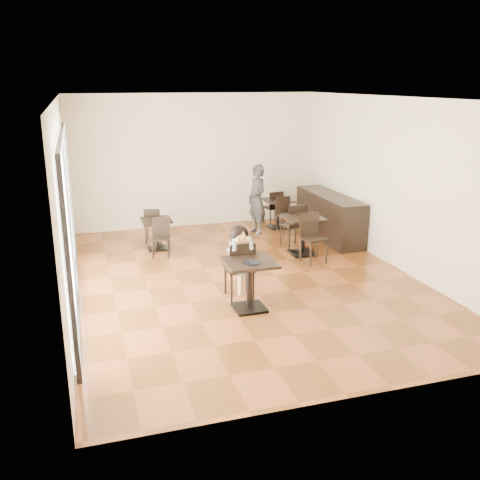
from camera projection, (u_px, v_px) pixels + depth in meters
name	position (u px, v px, depth m)	size (l,w,h in m)	color
floor	(245.00, 279.00, 9.76)	(6.00, 8.00, 0.01)	brown
ceiling	(245.00, 98.00, 8.84)	(6.00, 8.00, 0.01)	white
wall_back	(195.00, 161.00, 12.96)	(6.00, 0.01, 3.20)	white
wall_front	(358.00, 266.00, 5.63)	(6.00, 0.01, 3.20)	white
wall_left	(64.00, 204.00, 8.46)	(0.01, 8.00, 3.20)	white
wall_right	(395.00, 183.00, 10.14)	(0.01, 8.00, 3.20)	white
storefront_window	(67.00, 224.00, 8.07)	(0.04, 4.50, 2.60)	white
child_table	(249.00, 285.00, 8.35)	(0.76, 0.76, 0.81)	black
child_chair	(239.00, 269.00, 8.83)	(0.44, 0.44, 0.97)	black
child	(239.00, 262.00, 8.79)	(0.44, 0.61, 1.22)	gray
plate	(251.00, 262.00, 8.14)	(0.27, 0.27, 0.02)	black
pizza_slice	(243.00, 239.00, 8.49)	(0.28, 0.22, 0.07)	#DCBC78
adult_patron	(257.00, 199.00, 12.45)	(0.59, 0.39, 1.63)	#35343A
cafe_table_mid	(303.00, 236.00, 11.04)	(0.76, 0.76, 0.80)	black
cafe_table_left	(157.00, 234.00, 11.39)	(0.62, 0.62, 0.66)	black
cafe_table_back	(278.00, 214.00, 13.04)	(0.67, 0.67, 0.71)	black
chair_mid_a	(293.00, 225.00, 11.52)	(0.43, 0.43, 0.96)	black
chair_mid_b	(314.00, 239.00, 10.51)	(0.43, 0.43, 0.96)	black
chair_left_a	(153.00, 225.00, 11.87)	(0.36, 0.36, 0.79)	black
chair_left_b	(161.00, 238.00, 10.87)	(0.36, 0.36, 0.79)	black
chair_back_a	(273.00, 208.00, 13.35)	(0.38, 0.38, 0.85)	black
chair_back_b	(286.00, 216.00, 12.52)	(0.38, 0.38, 0.85)	black
service_counter	(329.00, 216.00, 12.19)	(0.60, 2.40, 1.00)	black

